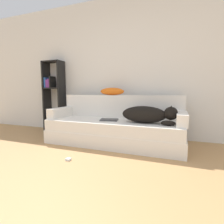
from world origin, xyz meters
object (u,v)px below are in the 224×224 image
(laptop, at_px, (109,120))
(power_adapter, at_px, (68,159))
(dog, at_px, (148,114))
(throw_pillow, at_px, (112,91))
(bookshelf, at_px, (53,92))
(couch, at_px, (114,132))

(laptop, height_order, power_adapter, laptop)
(dog, height_order, power_adapter, dog)
(throw_pillow, xyz_separation_m, bookshelf, (-1.45, 0.14, -0.01))
(couch, relative_size, dog, 2.73)
(dog, bearing_deg, couch, 172.63)
(throw_pillow, bearing_deg, couch, -64.59)
(laptop, relative_size, throw_pillow, 0.71)
(couch, height_order, dog, dog)
(couch, bearing_deg, power_adapter, -108.99)
(couch, xyz_separation_m, laptop, (-0.07, -0.04, 0.22))
(couch, relative_size, power_adapter, 38.28)
(dog, distance_m, bookshelf, 2.28)
(bookshelf, bearing_deg, dog, -14.19)
(dog, distance_m, power_adapter, 1.32)
(dog, height_order, laptop, dog)
(bookshelf, distance_m, power_adapter, 2.08)
(couch, xyz_separation_m, bookshelf, (-1.61, 0.48, 0.68))
(laptop, xyz_separation_m, bookshelf, (-1.54, 0.52, 0.47))
(couch, distance_m, power_adapter, 0.96)
(couch, xyz_separation_m, throw_pillow, (-0.16, 0.34, 0.69))
(power_adapter, bearing_deg, throw_pillow, 83.15)
(couch, distance_m, bookshelf, 1.81)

